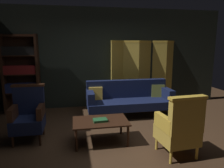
{
  "coord_description": "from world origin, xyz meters",
  "views": [
    {
      "loc": [
        -0.8,
        -3.49,
        1.78
      ],
      "look_at": [
        0.0,
        0.8,
        0.95
      ],
      "focal_mm": 33.18,
      "sensor_mm": 36.0,
      "label": 1
    }
  ],
  "objects_px": {
    "bookshelf": "(21,72)",
    "armchair_gilt_accent": "(179,128)",
    "velvet_couch": "(129,98)",
    "armchair_wing_left": "(28,115)",
    "coffee_table": "(101,123)",
    "book_green_cloth": "(100,120)",
    "folding_screen": "(145,72)"
  },
  "relations": [
    {
      "from": "bookshelf",
      "to": "armchair_gilt_accent",
      "type": "xyz_separation_m",
      "value": [
        2.97,
        -2.85,
        -0.58
      ]
    },
    {
      "from": "bookshelf",
      "to": "velvet_couch",
      "type": "bearing_deg",
      "value": -15.34
    },
    {
      "from": "bookshelf",
      "to": "armchair_wing_left",
      "type": "xyz_separation_m",
      "value": [
        0.48,
        -1.76,
        -0.58
      ]
    },
    {
      "from": "coffee_table",
      "to": "armchair_gilt_accent",
      "type": "height_order",
      "value": "armchair_gilt_accent"
    },
    {
      "from": "bookshelf",
      "to": "velvet_couch",
      "type": "distance_m",
      "value": 2.87
    },
    {
      "from": "book_green_cloth",
      "to": "folding_screen",
      "type": "bearing_deg",
      "value": 54.53
    },
    {
      "from": "velvet_couch",
      "to": "book_green_cloth",
      "type": "bearing_deg",
      "value": -122.68
    },
    {
      "from": "bookshelf",
      "to": "velvet_couch",
      "type": "height_order",
      "value": "bookshelf"
    },
    {
      "from": "armchair_wing_left",
      "to": "book_green_cloth",
      "type": "xyz_separation_m",
      "value": [
        1.31,
        -0.4,
        -0.05
      ]
    },
    {
      "from": "folding_screen",
      "to": "bookshelf",
      "type": "height_order",
      "value": "bookshelf"
    },
    {
      "from": "bookshelf",
      "to": "coffee_table",
      "type": "xyz_separation_m",
      "value": [
        1.8,
        -2.12,
        -0.7
      ]
    },
    {
      "from": "armchair_gilt_accent",
      "to": "book_green_cloth",
      "type": "xyz_separation_m",
      "value": [
        -1.18,
        0.69,
        -0.05
      ]
    },
    {
      "from": "folding_screen",
      "to": "book_green_cloth",
      "type": "relative_size",
      "value": 8.61
    },
    {
      "from": "folding_screen",
      "to": "velvet_couch",
      "type": "xyz_separation_m",
      "value": [
        -0.74,
        -0.89,
        -0.53
      ]
    },
    {
      "from": "coffee_table",
      "to": "armchair_wing_left",
      "type": "height_order",
      "value": "armchair_wing_left"
    },
    {
      "from": "book_green_cloth",
      "to": "bookshelf",
      "type": "bearing_deg",
      "value": 129.67
    },
    {
      "from": "folding_screen",
      "to": "coffee_table",
      "type": "distance_m",
      "value": 2.87
    },
    {
      "from": "armchair_wing_left",
      "to": "velvet_couch",
      "type": "bearing_deg",
      "value": 24.73
    },
    {
      "from": "bookshelf",
      "to": "folding_screen",
      "type": "bearing_deg",
      "value": 2.49
    },
    {
      "from": "coffee_table",
      "to": "armchair_gilt_accent",
      "type": "distance_m",
      "value": 1.38
    },
    {
      "from": "bookshelf",
      "to": "book_green_cloth",
      "type": "bearing_deg",
      "value": -50.33
    },
    {
      "from": "folding_screen",
      "to": "velvet_couch",
      "type": "relative_size",
      "value": 1.02
    },
    {
      "from": "folding_screen",
      "to": "armchair_wing_left",
      "type": "distance_m",
      "value": 3.55
    },
    {
      "from": "book_green_cloth",
      "to": "armchair_wing_left",
      "type": "bearing_deg",
      "value": 163.08
    },
    {
      "from": "armchair_gilt_accent",
      "to": "book_green_cloth",
      "type": "distance_m",
      "value": 1.36
    },
    {
      "from": "folding_screen",
      "to": "armchair_wing_left",
      "type": "relative_size",
      "value": 2.08
    },
    {
      "from": "folding_screen",
      "to": "book_green_cloth",
      "type": "bearing_deg",
      "value": -125.47
    },
    {
      "from": "bookshelf",
      "to": "velvet_couch",
      "type": "relative_size",
      "value": 0.97
    },
    {
      "from": "armchair_gilt_accent",
      "to": "book_green_cloth",
      "type": "relative_size",
      "value": 4.15
    },
    {
      "from": "folding_screen",
      "to": "book_green_cloth",
      "type": "distance_m",
      "value": 2.89
    },
    {
      "from": "armchair_gilt_accent",
      "to": "armchair_wing_left",
      "type": "xyz_separation_m",
      "value": [
        -2.49,
        1.08,
        0.0
      ]
    },
    {
      "from": "bookshelf",
      "to": "armchair_wing_left",
      "type": "height_order",
      "value": "bookshelf"
    }
  ]
}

